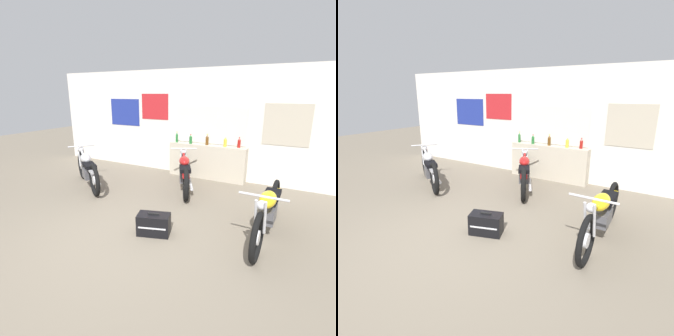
% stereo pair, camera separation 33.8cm
% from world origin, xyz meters
% --- Properties ---
extents(ground_plane, '(24.00, 24.00, 0.00)m').
position_xyz_m(ground_plane, '(0.00, 0.00, 0.00)').
color(ground_plane, '#706656').
extents(wall_back, '(10.00, 0.07, 2.80)m').
position_xyz_m(wall_back, '(-0.00, 3.78, 1.40)').
color(wall_back, silver).
rests_on(wall_back, ground_plane).
extents(sill_counter, '(2.04, 0.28, 0.89)m').
position_xyz_m(sill_counter, '(0.06, 3.60, 0.45)').
color(sill_counter, '#B7AD99').
rests_on(sill_counter, ground_plane).
extents(bottle_leftmost, '(0.07, 0.07, 0.29)m').
position_xyz_m(bottle_leftmost, '(-0.81, 3.57, 1.02)').
color(bottle_leftmost, '#23662D').
rests_on(bottle_leftmost, sill_counter).
extents(bottle_left_center, '(0.08, 0.08, 0.25)m').
position_xyz_m(bottle_left_center, '(-0.39, 3.56, 1.00)').
color(bottle_left_center, '#23662D').
rests_on(bottle_left_center, sill_counter).
extents(bottle_center, '(0.08, 0.08, 0.28)m').
position_xyz_m(bottle_center, '(0.05, 3.60, 1.02)').
color(bottle_center, '#5B3814').
rests_on(bottle_center, sill_counter).
extents(bottle_right_center, '(0.08, 0.08, 0.26)m').
position_xyz_m(bottle_right_center, '(0.53, 3.59, 1.01)').
color(bottle_right_center, gold).
rests_on(bottle_right_center, sill_counter).
extents(bottle_rightmost, '(0.07, 0.07, 0.26)m').
position_xyz_m(bottle_rightmost, '(0.86, 3.64, 1.01)').
color(bottle_rightmost, maroon).
rests_on(bottle_rightmost, sill_counter).
extents(motorcycle_yellow, '(0.64, 2.22, 0.90)m').
position_xyz_m(motorcycle_yellow, '(1.93, 1.28, 0.43)').
color(motorcycle_yellow, black).
rests_on(motorcycle_yellow, ground_plane).
extents(motorcycle_silver, '(1.83, 1.25, 0.91)m').
position_xyz_m(motorcycle_silver, '(-2.21, 1.62, 0.43)').
color(motorcycle_silver, black).
rests_on(motorcycle_silver, ground_plane).
extents(motorcycle_red, '(1.05, 1.85, 0.89)m').
position_xyz_m(motorcycle_red, '(-0.08, 2.53, 0.42)').
color(motorcycle_red, black).
rests_on(motorcycle_red, ground_plane).
extents(hard_case_black, '(0.58, 0.43, 0.36)m').
position_xyz_m(hard_case_black, '(0.35, 0.46, 0.17)').
color(hard_case_black, black).
rests_on(hard_case_black, ground_plane).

